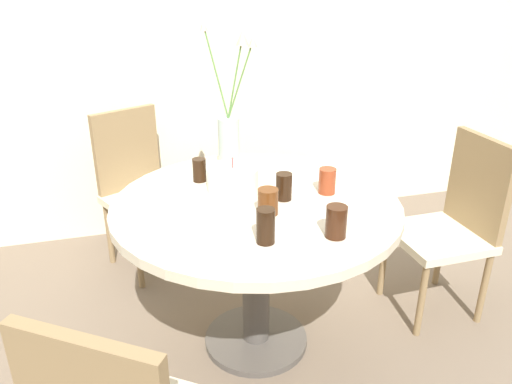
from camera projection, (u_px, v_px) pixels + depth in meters
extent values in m
plane|color=#6B5B4C|center=(256.00, 341.00, 2.30)|extent=(16.00, 16.00, 0.00)
cube|color=beige|center=(196.00, 22.00, 2.92)|extent=(8.00, 0.05, 2.60)
cylinder|color=beige|center=(256.00, 206.00, 2.02)|extent=(1.17, 1.17, 0.04)
cylinder|color=#4C4742|center=(256.00, 277.00, 2.16)|extent=(0.12, 0.12, 0.64)
cylinder|color=#4C4742|center=(256.00, 339.00, 2.30)|extent=(0.47, 0.47, 0.03)
cube|color=beige|center=(147.00, 201.00, 2.76)|extent=(0.53, 0.53, 0.04)
cube|color=olive|center=(127.00, 150.00, 2.79)|extent=(0.36, 0.20, 0.46)
cylinder|color=olive|center=(139.00, 256.00, 2.63)|extent=(0.03, 0.03, 0.38)
cylinder|color=olive|center=(192.00, 236.00, 2.83)|extent=(0.03, 0.03, 0.38)
cylinder|color=olive|center=(109.00, 233.00, 2.86)|extent=(0.03, 0.03, 0.38)
cylinder|color=olive|center=(160.00, 216.00, 3.07)|extent=(0.03, 0.03, 0.38)
cube|color=beige|center=(438.00, 237.00, 2.38)|extent=(0.41, 0.41, 0.04)
cube|color=olive|center=(479.00, 185.00, 2.33)|extent=(0.04, 0.38, 0.46)
cylinder|color=olive|center=(383.00, 262.00, 2.57)|extent=(0.03, 0.03, 0.38)
cylinder|color=olive|center=(421.00, 300.00, 2.27)|extent=(0.03, 0.03, 0.38)
cylinder|color=olive|center=(440.00, 253.00, 2.66)|extent=(0.03, 0.03, 0.38)
cylinder|color=olive|center=(484.00, 288.00, 2.36)|extent=(0.03, 0.03, 0.38)
cylinder|color=white|center=(233.00, 180.00, 2.09)|extent=(0.22, 0.22, 0.11)
cylinder|color=#E54C4C|center=(233.00, 163.00, 2.06)|extent=(0.01, 0.01, 0.04)
cylinder|color=#9EB2AD|center=(229.00, 143.00, 2.33)|extent=(0.10, 0.10, 0.24)
cylinder|color=#4C7538|center=(216.00, 73.00, 2.24)|extent=(0.09, 0.11, 0.40)
cone|color=#E0997F|center=(203.00, 26.00, 2.20)|extent=(0.04, 0.04, 0.04)
cylinder|color=#4C7538|center=(235.00, 79.00, 2.24)|extent=(0.09, 0.04, 0.35)
cone|color=#E0997F|center=(242.00, 38.00, 2.19)|extent=(0.06, 0.06, 0.06)
cylinder|color=#4C7538|center=(240.00, 81.00, 2.22)|extent=(0.12, 0.03, 0.34)
cone|color=#E0997F|center=(253.00, 42.00, 2.16)|extent=(0.04, 0.04, 0.05)
cylinder|color=white|center=(149.00, 206.00, 1.96)|extent=(0.18, 0.18, 0.01)
cylinder|color=#33190C|center=(336.00, 222.00, 1.72)|extent=(0.07, 0.07, 0.12)
cylinder|color=black|center=(284.00, 187.00, 2.01)|extent=(0.07, 0.07, 0.11)
cylinder|color=black|center=(266.00, 226.00, 1.68)|extent=(0.06, 0.06, 0.13)
cylinder|color=#51280F|center=(268.00, 202.00, 1.89)|extent=(0.08, 0.08, 0.10)
cylinder|color=maroon|center=(327.00, 181.00, 2.07)|extent=(0.07, 0.07, 0.11)
cylinder|color=black|center=(199.00, 170.00, 2.19)|extent=(0.06, 0.06, 0.10)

